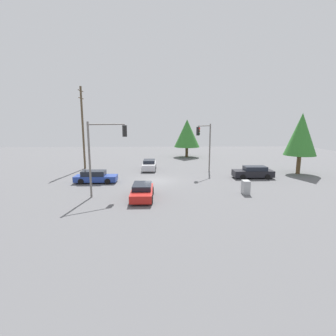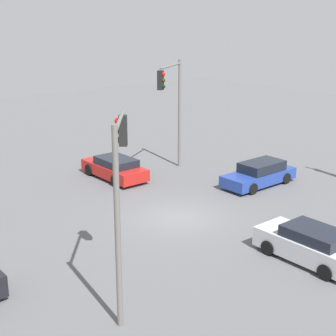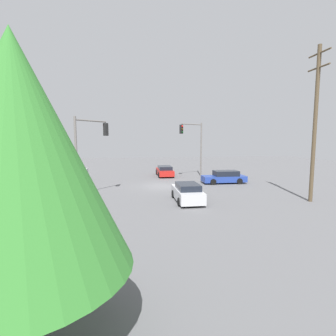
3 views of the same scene
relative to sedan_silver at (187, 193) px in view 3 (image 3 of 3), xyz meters
name	(u,v)px [view 3 (image 3 of 3)]	position (x,y,z in m)	size (l,w,h in m)	color
ground_plane	(163,186)	(-6.69, -1.06, -0.68)	(80.00, 80.00, 0.00)	#5B5B5E
sedan_silver	(187,193)	(0.00, 0.00, 0.00)	(4.29, 1.90, 1.41)	silver
sedan_blue	(224,177)	(-7.45, 5.67, -0.04)	(1.87, 4.61, 1.34)	#233D93
sedan_red	(165,171)	(-13.68, 0.05, -0.05)	(4.51, 1.95, 1.29)	red
sedan_dark	(36,184)	(-5.59, -12.71, 0.00)	(1.89, 4.71, 1.42)	black
traffic_signal_main	(194,140)	(-12.50, 3.51, 3.88)	(2.08, 3.21, 6.71)	slate
traffic_signal_cross	(89,144)	(-2.14, -7.43, 3.65)	(2.77, 2.29, 6.38)	slate
utility_pole_tall	(315,121)	(1.30, 9.27, 5.34)	(2.20, 0.28, 11.43)	brown
electrical_cabinet	(85,174)	(-12.43, -9.58, -0.05)	(0.87, 0.64, 1.27)	#9EA0A3
tree_corner	(17,154)	(13.19, -6.58, 3.77)	(4.79, 4.79, 7.03)	#4C3823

